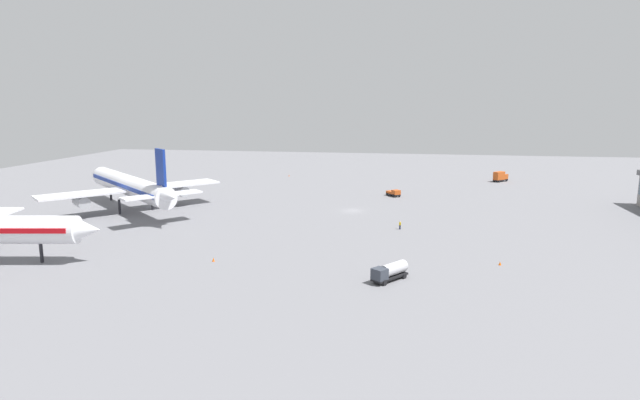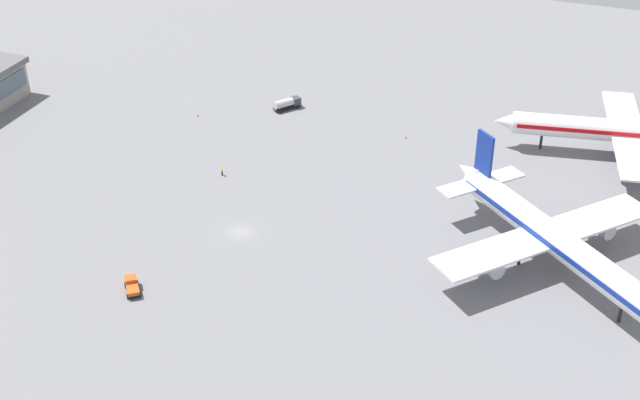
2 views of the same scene
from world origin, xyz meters
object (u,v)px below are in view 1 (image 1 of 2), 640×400
at_px(pushback_tractor, 394,193).
at_px(catering_truck, 500,176).
at_px(airplane_at_gate, 131,186).
at_px(safety_cone_mid_apron, 500,263).
at_px(safety_cone_far_side, 289,175).
at_px(safety_cone_near_gate, 213,260).
at_px(fuel_truck, 390,271).
at_px(ground_crew_worker, 400,225).

bearing_deg(pushback_tractor, catering_truck, 97.77).
relative_size(airplane_at_gate, pushback_tractor, 9.20).
height_order(pushback_tractor, safety_cone_mid_apron, pushback_tractor).
bearing_deg(pushback_tractor, safety_cone_far_side, -169.45).
height_order(safety_cone_near_gate, safety_cone_far_side, same).
height_order(catering_truck, safety_cone_mid_apron, catering_truck).
height_order(fuel_truck, ground_crew_worker, fuel_truck).
distance_m(ground_crew_worker, safety_cone_near_gate, 40.23).
xyz_separation_m(airplane_at_gate, safety_cone_far_side, (63.27, -23.79, -5.52)).
xyz_separation_m(airplane_at_gate, pushback_tractor, (29.53, -61.27, -4.85)).
relative_size(airplane_at_gate, safety_cone_near_gate, 71.28).
xyz_separation_m(pushback_tractor, safety_cone_mid_apron, (-59.76, -18.90, -0.67)).
xyz_separation_m(airplane_at_gate, safety_cone_near_gate, (-36.18, -34.52, -5.52)).
height_order(airplane_at_gate, catering_truck, airplane_at_gate).
xyz_separation_m(catering_truck, safety_cone_near_gate, (-99.06, 59.85, -1.40)).
relative_size(ground_crew_worker, safety_cone_near_gate, 2.78).
distance_m(airplane_at_gate, ground_crew_worker, 64.67).
bearing_deg(pushback_tractor, ground_crew_worker, -33.54).
bearing_deg(safety_cone_far_side, safety_cone_near_gate, -173.84).
distance_m(catering_truck, fuel_truck, 108.03).
height_order(catering_truck, ground_crew_worker, catering_truck).
height_order(airplane_at_gate, fuel_truck, airplane_at_gate).
distance_m(pushback_tractor, ground_crew_worker, 38.32).
distance_m(airplane_at_gate, catering_truck, 113.47).
xyz_separation_m(safety_cone_mid_apron, safety_cone_far_side, (93.50, 56.39, 0.00)).
bearing_deg(safety_cone_mid_apron, catering_truck, -8.67).
bearing_deg(airplane_at_gate, safety_cone_near_gate, 175.28).
bearing_deg(safety_cone_far_side, catering_truck, -90.32).
xyz_separation_m(fuel_truck, safety_cone_near_gate, (4.37, 28.69, -1.09)).
bearing_deg(catering_truck, pushback_tractor, 178.90).
relative_size(airplane_at_gate, safety_cone_mid_apron, 71.28).
bearing_deg(fuel_truck, safety_cone_near_gate, -61.30).
relative_size(airplane_at_gate, ground_crew_worker, 25.61).
height_order(airplane_at_gate, safety_cone_mid_apron, airplane_at_gate).
xyz_separation_m(airplane_at_gate, ground_crew_worker, (-8.70, -63.89, -4.97)).
height_order(airplane_at_gate, safety_cone_near_gate, airplane_at_gate).
bearing_deg(pushback_tractor, safety_cone_near_gate, -59.61).
bearing_deg(ground_crew_worker, safety_cone_far_side, 80.20).
height_order(airplane_at_gate, pushback_tractor, airplane_at_gate).
bearing_deg(safety_cone_mid_apron, pushback_tractor, 17.55).
bearing_deg(ground_crew_worker, catering_truck, 28.01).
distance_m(safety_cone_near_gate, safety_cone_mid_apron, 46.04).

